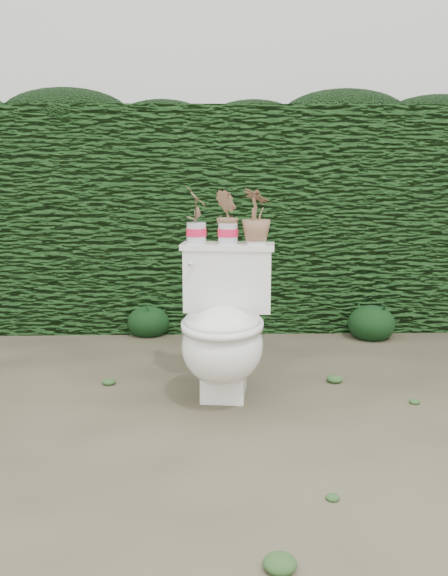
{
  "coord_description": "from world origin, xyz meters",
  "views": [
    {
      "loc": [
        -0.31,
        -3.14,
        1.17
      ],
      "look_at": [
        -0.23,
        0.02,
        0.55
      ],
      "focal_mm": 38.0,
      "sensor_mm": 36.0,
      "label": 1
    }
  ],
  "objects_px": {
    "potted_plant_center": "(228,218)",
    "potted_plant_right": "(256,217)",
    "potted_plant_left": "(196,216)",
    "toilet": "(224,330)"
  },
  "relations": [
    {
      "from": "potted_plant_left",
      "to": "potted_plant_right",
      "type": "bearing_deg",
      "value": -95.26
    },
    {
      "from": "toilet",
      "to": "potted_plant_center",
      "type": "distance_m",
      "value": 0.61
    },
    {
      "from": "toilet",
      "to": "potted_plant_center",
      "type": "xyz_separation_m",
      "value": [
        0.03,
        0.24,
        0.56
      ]
    },
    {
      "from": "potted_plant_right",
      "to": "potted_plant_center",
      "type": "bearing_deg",
      "value": 44.84
    },
    {
      "from": "potted_plant_left",
      "to": "potted_plant_center",
      "type": "bearing_deg",
      "value": -95.26
    },
    {
      "from": "potted_plant_left",
      "to": "toilet",
      "type": "bearing_deg",
      "value": -149.85
    },
    {
      "from": "toilet",
      "to": "potted_plant_right",
      "type": "relative_size",
      "value": 2.78
    },
    {
      "from": "potted_plant_right",
      "to": "toilet",
      "type": "bearing_deg",
      "value": 102.58
    },
    {
      "from": "toilet",
      "to": "potted_plant_right",
      "type": "distance_m",
      "value": 0.63
    },
    {
      "from": "potted_plant_center",
      "to": "potted_plant_right",
      "type": "xyz_separation_m",
      "value": [
        0.15,
        -0.02,
        0.0
      ]
    }
  ]
}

